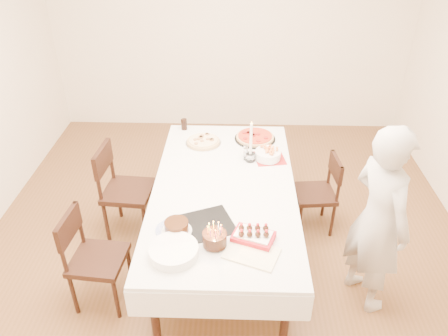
{
  "coord_description": "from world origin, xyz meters",
  "views": [
    {
      "loc": [
        0.08,
        -2.95,
        2.78
      ],
      "look_at": [
        -0.01,
        -0.08,
        0.93
      ],
      "focal_mm": 35.0,
      "sensor_mm": 36.0,
      "label": 1
    }
  ],
  "objects_px": {
    "chair_left_savory": "(128,191)",
    "strawberry_box": "(253,236)",
    "chair_left_dessert": "(98,260)",
    "cola_glass": "(184,124)",
    "layer_cake": "(177,227)",
    "chair_right_savory": "(315,194)",
    "pizza_pepperoni": "(255,137)",
    "pizza_white": "(203,142)",
    "taper_candle": "(251,141)",
    "pasta_bowl": "(268,155)",
    "dining_table": "(224,223)",
    "birthday_cake": "(215,235)",
    "person": "(378,220)"
  },
  "relations": [
    {
      "from": "chair_left_savory",
      "to": "strawberry_box",
      "type": "height_order",
      "value": "chair_left_savory"
    },
    {
      "from": "chair_left_dessert",
      "to": "cola_glass",
      "type": "distance_m",
      "value": 1.62
    },
    {
      "from": "chair_left_dessert",
      "to": "layer_cake",
      "type": "bearing_deg",
      "value": -178.7
    },
    {
      "from": "chair_right_savory",
      "to": "pizza_pepperoni",
      "type": "bearing_deg",
      "value": 141.18
    },
    {
      "from": "pizza_white",
      "to": "taper_candle",
      "type": "height_order",
      "value": "taper_candle"
    },
    {
      "from": "chair_right_savory",
      "to": "pasta_bowl",
      "type": "height_order",
      "value": "pasta_bowl"
    },
    {
      "from": "dining_table",
      "to": "cola_glass",
      "type": "distance_m",
      "value": 1.16
    },
    {
      "from": "pasta_bowl",
      "to": "taper_candle",
      "type": "distance_m",
      "value": 0.22
    },
    {
      "from": "chair_right_savory",
      "to": "birthday_cake",
      "type": "distance_m",
      "value": 1.48
    },
    {
      "from": "pizza_white",
      "to": "pizza_pepperoni",
      "type": "height_order",
      "value": "same"
    },
    {
      "from": "chair_left_dessert",
      "to": "chair_right_savory",
      "type": "bearing_deg",
      "value": -146.47
    },
    {
      "from": "pizza_white",
      "to": "chair_left_savory",
      "type": "bearing_deg",
      "value": -150.92
    },
    {
      "from": "taper_candle",
      "to": "pasta_bowl",
      "type": "bearing_deg",
      "value": 12.33
    },
    {
      "from": "dining_table",
      "to": "pasta_bowl",
      "type": "relative_size",
      "value": 9.45
    },
    {
      "from": "taper_candle",
      "to": "cola_glass",
      "type": "bearing_deg",
      "value": 138.25
    },
    {
      "from": "chair_right_savory",
      "to": "taper_candle",
      "type": "distance_m",
      "value": 0.83
    },
    {
      "from": "chair_right_savory",
      "to": "person",
      "type": "distance_m",
      "value": 0.96
    },
    {
      "from": "chair_left_dessert",
      "to": "strawberry_box",
      "type": "height_order",
      "value": "chair_left_dessert"
    },
    {
      "from": "pizza_white",
      "to": "birthday_cake",
      "type": "distance_m",
      "value": 1.39
    },
    {
      "from": "chair_left_dessert",
      "to": "person",
      "type": "distance_m",
      "value": 2.09
    },
    {
      "from": "cola_glass",
      "to": "dining_table",
      "type": "bearing_deg",
      "value": -66.63
    },
    {
      "from": "person",
      "to": "cola_glass",
      "type": "distance_m",
      "value": 2.08
    },
    {
      "from": "cola_glass",
      "to": "taper_candle",
      "type": "bearing_deg",
      "value": -41.75
    },
    {
      "from": "pizza_pepperoni",
      "to": "cola_glass",
      "type": "xyz_separation_m",
      "value": [
        -0.7,
        0.18,
        0.03
      ]
    },
    {
      "from": "layer_cake",
      "to": "cola_glass",
      "type": "bearing_deg",
      "value": 94.22
    },
    {
      "from": "layer_cake",
      "to": "birthday_cake",
      "type": "bearing_deg",
      "value": -25.09
    },
    {
      "from": "chair_left_savory",
      "to": "taper_candle",
      "type": "height_order",
      "value": "taper_candle"
    },
    {
      "from": "chair_right_savory",
      "to": "pizza_white",
      "type": "xyz_separation_m",
      "value": [
        -1.04,
        0.27,
        0.39
      ]
    },
    {
      "from": "strawberry_box",
      "to": "chair_left_savory",
      "type": "bearing_deg",
      "value": 139.32
    },
    {
      "from": "dining_table",
      "to": "chair_left_savory",
      "type": "bearing_deg",
      "value": 159.34
    },
    {
      "from": "chair_left_dessert",
      "to": "pizza_pepperoni",
      "type": "distance_m",
      "value": 1.81
    },
    {
      "from": "chair_left_dessert",
      "to": "strawberry_box",
      "type": "relative_size",
      "value": 3.01
    },
    {
      "from": "chair_left_savory",
      "to": "cola_glass",
      "type": "height_order",
      "value": "chair_left_savory"
    },
    {
      "from": "strawberry_box",
      "to": "chair_right_savory",
      "type": "bearing_deg",
      "value": 59.93
    },
    {
      "from": "chair_right_savory",
      "to": "person",
      "type": "xyz_separation_m",
      "value": [
        0.29,
        -0.84,
        0.38
      ]
    },
    {
      "from": "dining_table",
      "to": "chair_left_dessert",
      "type": "height_order",
      "value": "chair_left_dessert"
    },
    {
      "from": "chair_left_dessert",
      "to": "pizza_white",
      "type": "distance_m",
      "value": 1.45
    },
    {
      "from": "chair_left_savory",
      "to": "chair_left_dessert",
      "type": "bearing_deg",
      "value": 91.15
    },
    {
      "from": "chair_right_savory",
      "to": "pasta_bowl",
      "type": "bearing_deg",
      "value": 173.42
    },
    {
      "from": "pasta_bowl",
      "to": "chair_right_savory",
      "type": "bearing_deg",
      "value": -1.08
    },
    {
      "from": "pizza_pepperoni",
      "to": "birthday_cake",
      "type": "relative_size",
      "value": 2.37
    },
    {
      "from": "cola_glass",
      "to": "birthday_cake",
      "type": "height_order",
      "value": "birthday_cake"
    },
    {
      "from": "chair_right_savory",
      "to": "cola_glass",
      "type": "distance_m",
      "value": 1.43
    },
    {
      "from": "chair_left_dessert",
      "to": "pasta_bowl",
      "type": "distance_m",
      "value": 1.66
    },
    {
      "from": "birthday_cake",
      "to": "chair_left_dessert",
      "type": "bearing_deg",
      "value": 169.08
    },
    {
      "from": "strawberry_box",
      "to": "pizza_pepperoni",
      "type": "bearing_deg",
      "value": 87.91
    },
    {
      "from": "pizza_pepperoni",
      "to": "pizza_white",
      "type": "bearing_deg",
      "value": -168.41
    },
    {
      "from": "chair_left_dessert",
      "to": "pasta_bowl",
      "type": "bearing_deg",
      "value": -138.56
    },
    {
      "from": "layer_cake",
      "to": "pizza_pepperoni",
      "type": "bearing_deg",
      "value": 66.61
    },
    {
      "from": "person",
      "to": "chair_left_dessert",
      "type": "bearing_deg",
      "value": 68.95
    }
  ]
}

